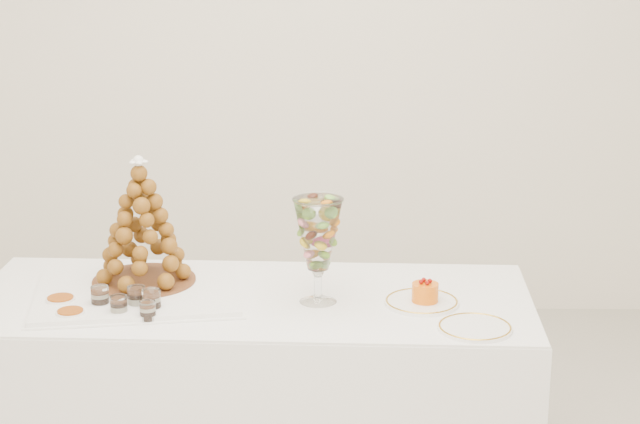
{
  "coord_description": "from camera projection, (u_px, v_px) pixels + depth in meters",
  "views": [
    {
      "loc": [
        0.15,
        -2.82,
        1.88
      ],
      "look_at": [
        0.11,
        0.22,
        1.0
      ],
      "focal_mm": 60.0,
      "sensor_mm": 36.0,
      "label": 1
    }
  ],
  "objects": [
    {
      "name": "macaron_vase",
      "position": [
        318.0,
        235.0,
        3.29
      ],
      "size": [
        0.15,
        0.15,
        0.33
      ],
      "color": "white",
      "rests_on": "buffet_table"
    },
    {
      "name": "croquembouche",
      "position": [
        141.0,
        221.0,
        3.41
      ],
      "size": [
        0.35,
        0.35,
        0.42
      ],
      "rotation": [
        0.0,
        0.0,
        -0.32
      ],
      "color": "brown",
      "rests_on": "lace_tray"
    },
    {
      "name": "verrine_b",
      "position": [
        137.0,
        298.0,
        3.27
      ],
      "size": [
        0.07,
        0.07,
        0.08
      ],
      "primitive_type": "cylinder",
      "rotation": [
        0.0,
        0.0,
        0.28
      ],
      "color": "white",
      "rests_on": "buffet_table"
    },
    {
      "name": "lace_tray",
      "position": [
        137.0,
        293.0,
        3.39
      ],
      "size": [
        0.7,
        0.56,
        0.02
      ],
      "primitive_type": "cube",
      "rotation": [
        0.0,
        0.0,
        0.15
      ],
      "color": "white",
      "rests_on": "buffet_table"
    },
    {
      "name": "cake_plate",
      "position": [
        422.0,
        302.0,
        3.33
      ],
      "size": [
        0.23,
        0.23,
        0.01
      ],
      "primitive_type": "cylinder",
      "color": "white",
      "rests_on": "buffet_table"
    },
    {
      "name": "ramekin_front",
      "position": [
        71.0,
        316.0,
        3.2
      ],
      "size": [
        0.09,
        0.09,
        0.03
      ],
      "primitive_type": "cylinder",
      "color": "white",
      "rests_on": "buffet_table"
    },
    {
      "name": "verrine_c",
      "position": [
        152.0,
        302.0,
        3.24
      ],
      "size": [
        0.06,
        0.06,
        0.08
      ],
      "primitive_type": "cylinder",
      "rotation": [
        0.0,
        0.0,
        0.06
      ],
      "color": "white",
      "rests_on": "buffet_table"
    },
    {
      "name": "verrine_e",
      "position": [
        148.0,
        311.0,
        3.18
      ],
      "size": [
        0.05,
        0.05,
        0.06
      ],
      "primitive_type": "cylinder",
      "rotation": [
        0.0,
        0.0,
        -0.0
      ],
      "color": "white",
      "rests_on": "buffet_table"
    },
    {
      "name": "spare_plate",
      "position": [
        475.0,
        328.0,
        3.13
      ],
      "size": [
        0.22,
        0.22,
        0.01
      ],
      "primitive_type": "cylinder",
      "color": "white",
      "rests_on": "buffet_table"
    },
    {
      "name": "buffet_table",
      "position": [
        254.0,
        394.0,
        3.48
      ],
      "size": [
        1.8,
        0.77,
        0.68
      ],
      "rotation": [
        0.0,
        0.0,
        -0.03
      ],
      "color": "white",
      "rests_on": "ground"
    },
    {
      "name": "mousse_cake",
      "position": [
        425.0,
        292.0,
        3.31
      ],
      "size": [
        0.08,
        0.08,
        0.07
      ],
      "color": "orange",
      "rests_on": "cake_plate"
    },
    {
      "name": "verrine_d",
      "position": [
        119.0,
        307.0,
        3.21
      ],
      "size": [
        0.06,
        0.06,
        0.07
      ],
      "primitive_type": "cylinder",
      "rotation": [
        0.0,
        0.0,
        0.17
      ],
      "color": "white",
      "rests_on": "buffet_table"
    },
    {
      "name": "verrine_a",
      "position": [
        100.0,
        298.0,
        3.27
      ],
      "size": [
        0.06,
        0.06,
        0.07
      ],
      "primitive_type": "cylinder",
      "rotation": [
        0.0,
        0.0,
        -0.11
      ],
      "color": "white",
      "rests_on": "buffet_table"
    },
    {
      "name": "ramekin_back",
      "position": [
        61.0,
        302.0,
        3.3
      ],
      "size": [
        0.09,
        0.09,
        0.03
      ],
      "primitive_type": "cylinder",
      "color": "white",
      "rests_on": "buffet_table"
    }
  ]
}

